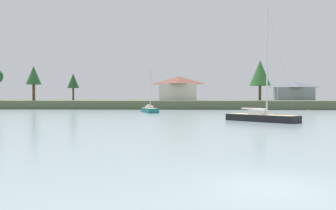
{
  "coord_description": "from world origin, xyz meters",
  "views": [
    {
      "loc": [
        -2.65,
        -12.46,
        3.0
      ],
      "look_at": [
        -6.4,
        44.96,
        1.77
      ],
      "focal_mm": 39.19,
      "sensor_mm": 36.0,
      "label": 1
    }
  ],
  "objects_px": {
    "sailboat_teal": "(150,111)",
    "dinghy_skyblue": "(282,116)",
    "mooring_buoy_orange": "(308,110)",
    "sailboat_black": "(261,119)"
  },
  "relations": [
    {
      "from": "sailboat_teal",
      "to": "dinghy_skyblue",
      "type": "distance_m",
      "value": 26.43
    },
    {
      "from": "mooring_buoy_orange",
      "to": "dinghy_skyblue",
      "type": "bearing_deg",
      "value": -114.3
    },
    {
      "from": "dinghy_skyblue",
      "to": "sailboat_black",
      "type": "distance_m",
      "value": 11.03
    },
    {
      "from": "sailboat_teal",
      "to": "sailboat_black",
      "type": "distance_m",
      "value": 30.12
    },
    {
      "from": "dinghy_skyblue",
      "to": "sailboat_black",
      "type": "relative_size",
      "value": 0.21
    },
    {
      "from": "sailboat_teal",
      "to": "sailboat_black",
      "type": "height_order",
      "value": "sailboat_black"
    },
    {
      "from": "dinghy_skyblue",
      "to": "mooring_buoy_orange",
      "type": "height_order",
      "value": "dinghy_skyblue"
    },
    {
      "from": "sailboat_teal",
      "to": "mooring_buoy_orange",
      "type": "relative_size",
      "value": 23.11
    },
    {
      "from": "dinghy_skyblue",
      "to": "sailboat_black",
      "type": "bearing_deg",
      "value": -116.36
    },
    {
      "from": "sailboat_black",
      "to": "dinghy_skyblue",
      "type": "bearing_deg",
      "value": 63.64
    }
  ]
}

